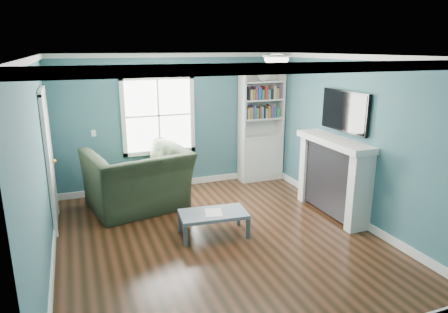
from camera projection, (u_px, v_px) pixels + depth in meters
name	position (u px, v px, depth m)	size (l,w,h in m)	color
floor	(219.00, 239.00, 5.82)	(5.00, 5.00, 0.00)	black
room_walls	(219.00, 133.00, 5.40)	(5.00, 5.00, 5.00)	#335E6C
trim	(219.00, 157.00, 5.49)	(4.50, 5.00, 2.60)	white
window	(159.00, 116.00, 7.57)	(1.40, 0.06, 1.50)	white
bookshelf	(261.00, 136.00, 8.25)	(0.90, 0.35, 2.31)	silver
fireplace	(333.00, 178.00, 6.55)	(0.44, 1.58, 1.30)	black
tv	(345.00, 111.00, 6.30)	(0.06, 1.10, 0.65)	black
door	(49.00, 159.00, 6.03)	(0.12, 0.98, 2.17)	silver
ceiling_fixture	(277.00, 59.00, 5.54)	(0.38, 0.38, 0.15)	white
light_switch	(94.00, 133.00, 7.22)	(0.08, 0.01, 0.12)	white
recliner	(137.00, 170.00, 6.77)	(1.59, 1.04, 1.39)	black
coffee_table	(213.00, 215.00, 5.87)	(1.03, 0.63, 0.36)	#474F55
paper_sheet	(214.00, 212.00, 5.86)	(0.24, 0.31, 0.00)	white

